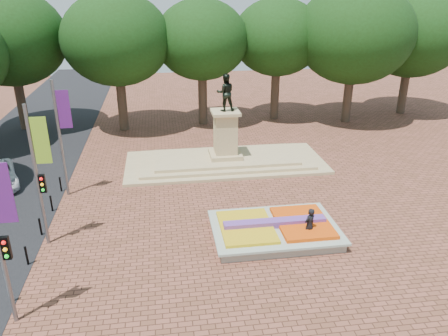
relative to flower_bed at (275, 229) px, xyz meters
name	(u,v)px	position (x,y,z in m)	size (l,w,h in m)	color
ground	(247,218)	(-1.03, 2.00, -0.38)	(90.00, 90.00, 0.00)	brown
flower_bed	(275,229)	(0.00, 0.00, 0.00)	(6.30, 4.30, 0.91)	gray
monument	(225,152)	(-1.03, 10.00, 0.50)	(14.00, 6.00, 6.40)	tan
tree_row_back	(235,49)	(1.31, 20.00, 6.29)	(44.80, 8.80, 10.43)	#3A2C1F
banner_poles	(37,173)	(-11.10, 0.69, 3.50)	(0.88, 11.17, 7.00)	slate
bollard_row	(34,240)	(-11.73, 0.50, 0.15)	(0.12, 13.12, 0.98)	black
pedestrian	(309,225)	(1.51, -0.73, 0.52)	(0.66, 0.43, 1.80)	black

